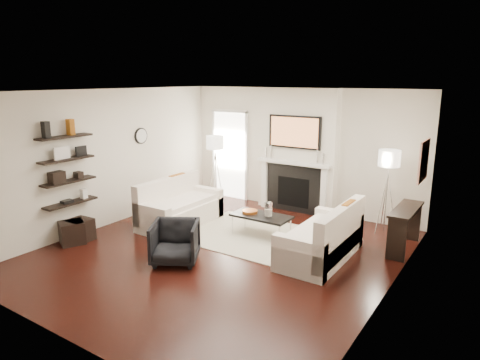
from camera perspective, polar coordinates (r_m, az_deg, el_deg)
The scene contains 71 objects.
room_envelope at distance 7.00m, azimuth -2.70°, elevation 0.64°, with size 6.00×6.00×6.00m.
chimney_breast at distance 9.43m, azimuth 7.65°, elevation 3.87°, with size 1.80×0.25×2.70m, color silver.
fireplace_surround at distance 9.48m, azimuth 7.13°, elevation -1.19°, with size 1.30×0.02×1.04m, color black.
firebox at distance 9.50m, azimuth 7.11°, elevation -1.61°, with size 0.75×0.02×0.65m, color black.
mantel_pilaster_l at distance 9.78m, azimuth 3.28°, elevation -0.48°, with size 0.12×0.08×1.10m, color white.
mantel_pilaster_r at distance 9.17m, azimuth 11.09°, elevation -1.66°, with size 0.12×0.08×1.10m, color white.
mantel_shelf at distance 9.31m, azimuth 7.10°, elevation 2.32°, with size 1.70×0.18×0.07m, color white.
tv_body at distance 9.23m, azimuth 7.29°, elevation 6.37°, with size 1.20×0.06×0.70m, color black.
tv_screen at distance 9.20m, azimuth 7.20°, elevation 6.35°, with size 1.10×0.01×0.62m, color #BF723F.
candlestick_l_tall at distance 9.53m, azimuth 4.20°, elevation 3.78°, with size 0.04×0.04×0.30m, color silver.
candlestick_l_short at distance 9.60m, azimuth 3.52°, elevation 3.68°, with size 0.04×0.04×0.24m, color silver.
candlestick_r_tall at distance 9.06m, azimuth 10.29°, elevation 3.09°, with size 0.04×0.04×0.30m, color silver.
candlestick_r_short at distance 9.01m, azimuth 11.04°, elevation 2.81°, with size 0.04×0.04×0.24m, color silver.
hallway_panel at distance 10.49m, azimuth -1.29°, elevation 3.29°, with size 0.90×0.02×2.10m, color white.
door_trim_l at distance 10.75m, azimuth -3.46°, elevation 3.52°, with size 0.06×0.06×2.16m, color white.
door_trim_r at distance 10.21m, azimuth 0.87°, elevation 3.01°, with size 0.06×0.06×2.16m, color white.
door_trim_top at distance 10.34m, azimuth -1.38°, elevation 9.17°, with size 1.02×0.06×0.06m, color white.
rug at distance 8.11m, azimuth 2.02°, elevation -7.47°, with size 2.60×2.00×0.01m, color beige.
loveseat_left_base at distance 8.78m, azimuth -7.89°, elevation -4.53°, with size 0.85×1.80×0.42m, color white.
loveseat_left_back at distance 8.90m, azimuth -9.58°, elevation -2.21°, with size 0.18×1.80×0.80m, color white.
loveseat_left_arm_n at distance 8.19m, azimuth -11.65°, elevation -5.35°, with size 0.85×0.18×0.60m, color white.
loveseat_left_arm_s at distance 9.34m, azimuth -4.64°, elevation -2.75°, with size 0.85×0.18×0.60m, color white.
loveseat_left_cushion at distance 8.67m, azimuth -7.70°, elevation -2.96°, with size 0.63×1.44×0.10m, color white.
pillow_left_orange at distance 9.06m, azimuth -8.35°, elevation -0.55°, with size 0.10×0.42×0.42m, color #945112.
pillow_left_charcoal at distance 8.64m, azimuth -10.98°, elevation -1.41°, with size 0.10×0.40×0.40m, color black.
loveseat_right_base at distance 7.23m, azimuth 10.64°, elevation -8.63°, with size 0.85×1.80×0.42m, color white.
loveseat_right_back at distance 7.01m, azimuth 13.29°, elevation -6.73°, with size 0.18×1.80×0.80m, color white.
loveseat_right_arm_n at distance 6.51m, azimuth 7.84°, elevation -10.22°, with size 0.85×0.18×0.60m, color white.
loveseat_right_arm_s at distance 7.91m, azimuth 12.97°, elevation -6.10°, with size 0.85×0.18×0.60m, color white.
loveseat_right_cushion at distance 7.16m, azimuth 10.36°, elevation -6.63°, with size 0.63×1.44×0.10m, color white.
pillow_right_orange at distance 7.21m, azimuth 14.21°, elevation -4.49°, with size 0.10×0.42×0.42m, color #945112.
pillow_right_charcoal at distance 6.68m, azimuth 12.47°, elevation -5.93°, with size 0.10×0.40×0.40m, color black.
coffee_table at distance 7.98m, azimuth 2.85°, elevation -4.83°, with size 1.10×0.55×0.04m, color black.
coffee_leg_nw at distance 8.13m, azimuth -1.01°, elevation -6.03°, with size 0.02×0.02×0.38m, color silver.
coffee_leg_ne at distance 7.64m, azimuth 5.24°, elevation -7.39°, with size 0.02×0.02×0.38m, color silver.
coffee_leg_sw at distance 8.47m, azimuth 0.67°, elevation -5.21°, with size 0.02×0.02×0.38m, color silver.
coffee_leg_se at distance 8.01m, azimuth 6.74°, elevation -6.43°, with size 0.02×0.02×0.38m, color silver.
hurricane_glass at distance 7.86m, azimuth 3.81°, elevation -3.90°, with size 0.15×0.15×0.26m, color white.
hurricane_candle at distance 7.88m, azimuth 3.80°, elevation -4.35°, with size 0.09×0.09×0.14m, color white.
copper_bowl at distance 8.09m, azimuth 1.33°, elevation -4.22°, with size 0.29×0.29×0.05m, color #BA5B1F.
armchair at distance 6.98m, azimuth -8.67°, elevation -7.95°, with size 0.72×0.67×0.74m, color black.
lamp_left_post at distance 10.09m, azimuth -3.27°, elevation 0.25°, with size 0.02×0.02×1.20m, color silver.
lamp_left_shade at distance 9.93m, azimuth -3.33°, elevation 5.03°, with size 0.40×0.40×0.30m, color white.
lamp_left_leg_a at distance 10.03m, azimuth -2.76°, elevation 0.17°, with size 0.02×0.02×1.25m, color silver.
lamp_left_leg_b at distance 10.20m, azimuth -3.19°, elevation 0.39°, with size 0.02×0.02×1.25m, color silver.
lamp_left_leg_c at distance 10.05m, azimuth -3.84°, elevation 0.19°, with size 0.02×0.02×1.25m, color silver.
lamp_right_post at distance 8.60m, azimuth 18.87°, elevation -2.81°, with size 0.02×0.02×1.20m, color silver.
lamp_right_shade at distance 8.41m, azimuth 19.30°, elevation 2.76°, with size 0.40×0.40×0.30m, color white.
lamp_right_leg_a at distance 8.57m, azimuth 19.58°, elevation -2.91°, with size 0.02×0.02×1.25m, color silver.
lamp_right_leg_b at distance 8.70m, azimuth 18.68°, elevation -2.61°, with size 0.02×0.02×1.25m, color silver.
lamp_right_leg_c at distance 8.52m, azimuth 18.35°, elevation -2.91°, with size 0.02×0.02×1.25m, color silver.
console_top at distance 7.80m, azimuth 21.30°, elevation -3.65°, with size 0.35×1.20×0.04m, color black.
console_leg_n at distance 7.40m, azimuth 20.12°, elevation -7.51°, with size 0.30×0.04×0.71m, color black.
console_leg_s at distance 8.43m, azimuth 21.90°, elevation -5.14°, with size 0.30×0.04×0.71m, color black.
wall_art at distance 7.79m, azimuth 23.30°, elevation 2.36°, with size 0.03×0.70×0.70m, color tan.
shelf_bottom at distance 8.33m, azimuth -21.65°, elevation -2.84°, with size 0.25×1.00×0.04m, color black.
shelf_lower at distance 8.23m, azimuth -21.89°, elevation -0.17°, with size 0.25×1.00×0.04m, color black.
shelf_upper at distance 8.15m, azimuth -22.13°, elevation 2.57°, with size 0.25×1.00×0.04m, color black.
shelf_top at distance 8.09m, azimuth -22.38°, elevation 5.35°, with size 0.25×1.00×0.04m, color black.
decor_magfile_a at distance 7.89m, azimuth -24.48°, elevation 6.13°, with size 0.12×0.10×0.28m, color black.
decor_magfile_b at distance 8.15m, azimuth -21.67°, elevation 6.58°, with size 0.12×0.10×0.28m, color #945112.
decor_frame_a at distance 8.09m, azimuth -22.68°, elevation 3.35°, with size 0.04×0.30×0.22m, color white.
decor_frame_b at distance 8.31m, azimuth -20.43°, elevation 3.66°, with size 0.04×0.22×0.18m, color black.
decor_wine_rack at distance 8.09m, azimuth -23.24°, elevation 0.33°, with size 0.18×0.25×0.20m, color black.
decor_box_small at distance 8.33m, azimuth -20.73°, elevation 0.64°, with size 0.15×0.12×0.12m, color black.
decor_books at distance 8.28m, azimuth -22.07°, elevation -2.67°, with size 0.14×0.20×0.05m, color black.
decor_box_tall at distance 8.46m, azimuth -20.12°, elevation -1.71°, with size 0.10×0.10×0.18m, color white.
clock_rim at distance 9.39m, azimuth -13.08°, elevation 5.76°, with size 0.34×0.34×0.04m, color black.
clock_face at distance 9.37m, azimuth -12.98°, elevation 5.75°, with size 0.29×0.29×0.01m, color white.
ottoman_near at distance 8.37m, azimuth -20.57°, elevation -6.25°, with size 0.40×0.40×0.40m, color black.
ottoman_far at distance 8.28m, azimuth -21.50°, elevation -6.55°, with size 0.40×0.40×0.40m, color black.
Camera 1 is at (4.03, -5.51, 2.90)m, focal length 32.00 mm.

